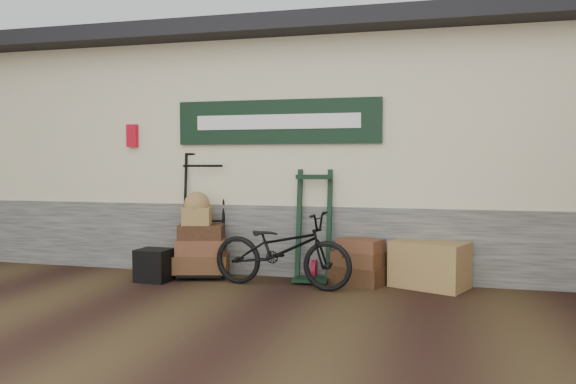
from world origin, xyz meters
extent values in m
plane|color=black|center=(0.00, 0.00, 0.00)|extent=(80.00, 80.00, 0.00)
cube|color=#4C4C47|center=(0.00, 2.75, 0.45)|extent=(14.00, 3.54, 0.90)
cube|color=beige|center=(0.00, 2.75, 1.95)|extent=(14.00, 3.50, 2.10)
cube|color=black|center=(0.00, 2.60, 3.10)|extent=(14.40, 4.10, 0.20)
cube|color=black|center=(-0.30, 0.97, 1.95)|extent=(2.60, 0.06, 0.55)
cube|color=white|center=(-0.30, 0.94, 1.95)|extent=(2.10, 0.01, 0.18)
cube|color=red|center=(-2.30, 0.97, 1.80)|extent=(0.14, 0.10, 0.30)
cube|color=olive|center=(1.57, 0.85, 0.27)|extent=(0.96, 0.81, 0.53)
cube|color=black|center=(-1.68, 0.35, 0.20)|extent=(0.42, 0.36, 0.39)
imported|color=black|center=(-0.09, 0.43, 0.49)|extent=(0.77, 1.74, 0.98)
camera|label=1|loc=(1.57, -5.80, 1.46)|focal=35.00mm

